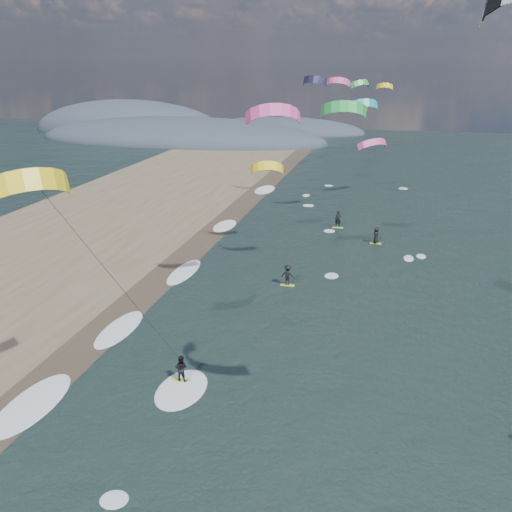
# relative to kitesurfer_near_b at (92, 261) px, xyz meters

# --- Properties ---
(wet_sand_strip) EXTENTS (3.00, 240.00, 0.00)m
(wet_sand_strip) POSITION_rel_kitesurfer_near_b_xyz_m (-4.97, 4.17, -8.32)
(wet_sand_strip) COLOR #382D23
(wet_sand_strip) RESTS_ON ground
(coastal_hills) EXTENTS (80.00, 41.00, 15.00)m
(coastal_hills) POSITION_rel_kitesurfer_near_b_xyz_m (-37.81, 102.03, -8.33)
(coastal_hills) COLOR #3D4756
(coastal_hills) RESTS_ON ground
(kitesurfer_near_b) EXTENTS (6.79, 9.03, 13.41)m
(kitesurfer_near_b) POSITION_rel_kitesurfer_near_b_xyz_m (0.00, 0.00, 0.00)
(kitesurfer_near_b) COLOR #C8F52B
(kitesurfer_near_b) RESTS_ON ground
(far_kitesurfers) EXTENTS (7.30, 17.65, 1.80)m
(far_kitesurfers) POSITION_rel_kitesurfer_near_b_xyz_m (7.42, 26.60, -7.47)
(far_kitesurfers) COLOR #C8F52B
(far_kitesurfers) RESTS_ON ground
(bg_kite_field) EXTENTS (12.21, 73.44, 8.87)m
(bg_kite_field) POSITION_rel_kitesurfer_near_b_xyz_m (6.69, 47.85, 3.35)
(bg_kite_field) COLOR yellow
(bg_kite_field) RESTS_ON ground
(shoreline_surf) EXTENTS (2.40, 79.40, 0.11)m
(shoreline_surf) POSITION_rel_kitesurfer_near_b_xyz_m (-3.77, 8.92, -8.33)
(shoreline_surf) COLOR white
(shoreline_surf) RESTS_ON ground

